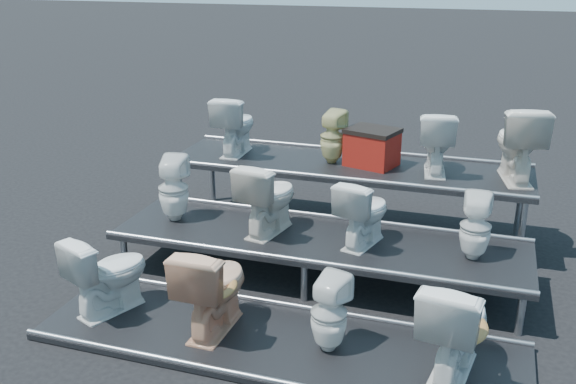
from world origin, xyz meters
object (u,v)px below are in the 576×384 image
(toilet_4, at_px, (173,189))
(red_crate, at_px, (372,149))
(toilet_3, at_px, (455,324))
(toilet_2, at_px, (329,313))
(toilet_1, at_px, (213,286))
(toilet_0, at_px, (108,273))
(toilet_8, at_px, (235,125))
(toilet_5, at_px, (268,197))
(toilet_6, at_px, (364,212))
(toilet_9, at_px, (332,137))
(toilet_11, at_px, (518,143))
(toilet_7, at_px, (476,227))
(toilet_10, at_px, (436,142))

(toilet_4, height_order, red_crate, red_crate)
(toilet_3, distance_m, red_crate, 2.95)
(toilet_2, bearing_deg, toilet_1, 15.58)
(toilet_0, height_order, toilet_8, toilet_8)
(toilet_4, height_order, toilet_5, toilet_5)
(toilet_6, bearing_deg, toilet_9, -47.83)
(toilet_2, height_order, toilet_11, toilet_11)
(toilet_4, bearing_deg, toilet_9, -147.04)
(toilet_3, relative_size, toilet_8, 1.16)
(toilet_5, height_order, toilet_7, toilet_5)
(toilet_4, relative_size, toilet_6, 1.04)
(toilet_7, bearing_deg, toilet_0, 23.04)
(toilet_1, bearing_deg, toilet_3, -178.53)
(toilet_6, height_order, toilet_11, toilet_11)
(toilet_2, height_order, toilet_6, toilet_6)
(toilet_0, xyz_separation_m, toilet_5, (1.09, 1.30, 0.40))
(toilet_7, relative_size, toilet_10, 0.90)
(toilet_5, distance_m, toilet_10, 2.04)
(red_crate, bearing_deg, toilet_7, -30.18)
(toilet_10, relative_size, toilet_11, 0.85)
(toilet_2, height_order, toilet_9, toilet_9)
(toilet_4, distance_m, red_crate, 2.32)
(toilet_1, distance_m, toilet_7, 2.49)
(toilet_0, relative_size, red_crate, 1.42)
(red_crate, bearing_deg, toilet_3, -49.08)
(toilet_4, bearing_deg, toilet_1, 118.99)
(toilet_0, distance_m, toilet_10, 3.77)
(toilet_2, bearing_deg, toilet_8, -38.58)
(toilet_0, height_order, toilet_11, toilet_11)
(toilet_2, xyz_separation_m, red_crate, (-0.18, 2.64, 0.66))
(toilet_2, distance_m, toilet_8, 3.31)
(toilet_11, bearing_deg, toilet_5, 17.05)
(toilet_3, bearing_deg, toilet_9, -48.79)
(toilet_2, bearing_deg, red_crate, -70.45)
(toilet_4, bearing_deg, toilet_10, -163.05)
(toilet_6, distance_m, toilet_8, 2.33)
(toilet_8, distance_m, toilet_11, 3.28)
(toilet_11, bearing_deg, toilet_4, 9.04)
(toilet_8, bearing_deg, toilet_10, 178.66)
(toilet_6, bearing_deg, toilet_8, -19.12)
(toilet_0, relative_size, toilet_6, 1.12)
(toilet_4, bearing_deg, red_crate, -154.20)
(red_crate, bearing_deg, toilet_1, -91.16)
(toilet_0, distance_m, toilet_9, 3.06)
(toilet_2, bearing_deg, toilet_9, -60.40)
(toilet_5, xyz_separation_m, red_crate, (0.80, 1.34, 0.21))
(toilet_3, height_order, toilet_5, toilet_5)
(toilet_4, xyz_separation_m, toilet_11, (3.47, 1.30, 0.46))
(toilet_5, xyz_separation_m, toilet_10, (1.53, 1.30, 0.37))
(toilet_11, bearing_deg, toilet_6, 31.41)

